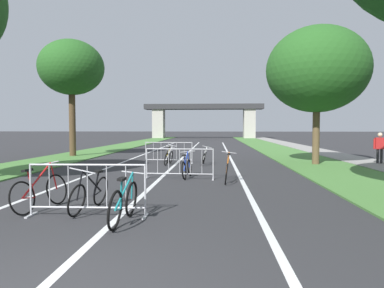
{
  "coord_description": "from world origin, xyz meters",
  "views": [
    {
      "loc": [
        1.89,
        -2.97,
        1.76
      ],
      "look_at": [
        0.68,
        15.19,
        0.9
      ],
      "focal_mm": 32.32,
      "sensor_mm": 36.0,
      "label": 1
    }
  ],
  "objects_px": {
    "tree_left_cypress_far": "(71,68)",
    "bicycle_yellow_6": "(168,156)",
    "bicycle_orange_1": "(227,170)",
    "bicycle_red_4": "(40,191)",
    "bicycle_teal_2": "(124,203)",
    "pedestrian_strolling": "(380,145)",
    "tree_right_maple_mid": "(317,70)",
    "bicycle_black_5": "(90,193)",
    "crowd_barrier_nearest": "(88,190)",
    "crowd_barrier_second": "(180,164)",
    "bicycle_silver_0": "(169,157)",
    "crowd_barrier_third": "(169,153)",
    "bicycle_white_7": "(204,158)",
    "bicycle_blue_3": "(187,168)"
  },
  "relations": [
    {
      "from": "tree_left_cypress_far",
      "to": "bicycle_yellow_6",
      "type": "bearing_deg",
      "value": -26.59
    },
    {
      "from": "bicycle_yellow_6",
      "to": "bicycle_orange_1",
      "type": "bearing_deg",
      "value": 103.1
    },
    {
      "from": "bicycle_red_4",
      "to": "bicycle_orange_1",
      "type": "bearing_deg",
      "value": 56.56
    },
    {
      "from": "bicycle_teal_2",
      "to": "bicycle_yellow_6",
      "type": "relative_size",
      "value": 1.03
    },
    {
      "from": "bicycle_red_4",
      "to": "pedestrian_strolling",
      "type": "bearing_deg",
      "value": 52.05
    },
    {
      "from": "bicycle_orange_1",
      "to": "bicycle_teal_2",
      "type": "xyz_separation_m",
      "value": [
        -2.06,
        -4.96,
        -0.01
      ]
    },
    {
      "from": "tree_right_maple_mid",
      "to": "bicycle_black_5",
      "type": "xyz_separation_m",
      "value": [
        -7.37,
        -9.48,
        -4.08
      ]
    },
    {
      "from": "tree_right_maple_mid",
      "to": "bicycle_teal_2",
      "type": "bearing_deg",
      "value": -121.82
    },
    {
      "from": "crowd_barrier_nearest",
      "to": "crowd_barrier_second",
      "type": "distance_m",
      "value": 5.25
    },
    {
      "from": "bicycle_black_5",
      "to": "pedestrian_strolling",
      "type": "xyz_separation_m",
      "value": [
        10.36,
        9.64,
        0.56
      ]
    },
    {
      "from": "crowd_barrier_nearest",
      "to": "bicycle_black_5",
      "type": "xyz_separation_m",
      "value": [
        -0.12,
        0.45,
        -0.15
      ]
    },
    {
      "from": "tree_left_cypress_far",
      "to": "bicycle_black_5",
      "type": "bearing_deg",
      "value": -65.79
    },
    {
      "from": "bicycle_silver_0",
      "to": "bicycle_orange_1",
      "type": "height_order",
      "value": "bicycle_orange_1"
    },
    {
      "from": "bicycle_orange_1",
      "to": "pedestrian_strolling",
      "type": "relative_size",
      "value": 1.16
    },
    {
      "from": "bicycle_red_4",
      "to": "bicycle_silver_0",
      "type": "bearing_deg",
      "value": 92.47
    },
    {
      "from": "bicycle_black_5",
      "to": "bicycle_yellow_6",
      "type": "bearing_deg",
      "value": -84.07
    },
    {
      "from": "crowd_barrier_third",
      "to": "crowd_barrier_second",
      "type": "bearing_deg",
      "value": -78.24
    },
    {
      "from": "crowd_barrier_second",
      "to": "bicycle_white_7",
      "type": "bearing_deg",
      "value": 81.23
    },
    {
      "from": "bicycle_blue_3",
      "to": "bicycle_teal_2",
      "type": "bearing_deg",
      "value": -90.02
    },
    {
      "from": "bicycle_blue_3",
      "to": "pedestrian_strolling",
      "type": "xyz_separation_m",
      "value": [
        8.72,
        4.66,
        0.58
      ]
    },
    {
      "from": "bicycle_silver_0",
      "to": "bicycle_orange_1",
      "type": "distance_m",
      "value": 5.7
    },
    {
      "from": "tree_left_cypress_far",
      "to": "bicycle_black_5",
      "type": "height_order",
      "value": "tree_left_cypress_far"
    },
    {
      "from": "bicycle_orange_1",
      "to": "pedestrian_strolling",
      "type": "height_order",
      "value": "pedestrian_strolling"
    },
    {
      "from": "tree_left_cypress_far",
      "to": "pedestrian_strolling",
      "type": "distance_m",
      "value": 17.36
    },
    {
      "from": "crowd_barrier_nearest",
      "to": "bicycle_white_7",
      "type": "height_order",
      "value": "crowd_barrier_nearest"
    },
    {
      "from": "bicycle_yellow_6",
      "to": "bicycle_white_7",
      "type": "relative_size",
      "value": 1.04
    },
    {
      "from": "tree_left_cypress_far",
      "to": "pedestrian_strolling",
      "type": "relative_size",
      "value": 4.6
    },
    {
      "from": "pedestrian_strolling",
      "to": "bicycle_red_4",
      "type": "bearing_deg",
      "value": 48.65
    },
    {
      "from": "pedestrian_strolling",
      "to": "bicycle_black_5",
      "type": "bearing_deg",
      "value": 51.7
    },
    {
      "from": "bicycle_red_4",
      "to": "bicycle_yellow_6",
      "type": "xyz_separation_m",
      "value": [
        1.36,
        10.19,
        -0.05
      ]
    },
    {
      "from": "bicycle_orange_1",
      "to": "bicycle_silver_0",
      "type": "bearing_deg",
      "value": 119.2
    },
    {
      "from": "tree_left_cypress_far",
      "to": "bicycle_red_4",
      "type": "height_order",
      "value": "tree_left_cypress_far"
    },
    {
      "from": "crowd_barrier_third",
      "to": "bicycle_orange_1",
      "type": "xyz_separation_m",
      "value": [
        2.65,
        -5.62,
        -0.14
      ]
    },
    {
      "from": "bicycle_teal_2",
      "to": "bicycle_red_4",
      "type": "height_order",
      "value": "bicycle_red_4"
    },
    {
      "from": "tree_right_maple_mid",
      "to": "crowd_barrier_nearest",
      "type": "distance_m",
      "value": 12.91
    },
    {
      "from": "tree_right_maple_mid",
      "to": "bicycle_orange_1",
      "type": "relative_size",
      "value": 3.65
    },
    {
      "from": "bicycle_orange_1",
      "to": "tree_left_cypress_far",
      "type": "bearing_deg",
      "value": 136.62
    },
    {
      "from": "bicycle_blue_3",
      "to": "crowd_barrier_second",
      "type": "bearing_deg",
      "value": -114.71
    },
    {
      "from": "pedestrian_strolling",
      "to": "bicycle_silver_0",
      "type": "bearing_deg",
      "value": 11.39
    },
    {
      "from": "bicycle_silver_0",
      "to": "bicycle_teal_2",
      "type": "distance_m",
      "value": 10.06
    },
    {
      "from": "crowd_barrier_nearest",
      "to": "crowd_barrier_third",
      "type": "xyz_separation_m",
      "value": [
        0.25,
        10.17,
        0.0
      ]
    },
    {
      "from": "bicycle_blue_3",
      "to": "bicycle_black_5",
      "type": "relative_size",
      "value": 0.94
    },
    {
      "from": "crowd_barrier_second",
      "to": "bicycle_blue_3",
      "type": "relative_size",
      "value": 1.48
    },
    {
      "from": "pedestrian_strolling",
      "to": "bicycle_white_7",
      "type": "bearing_deg",
      "value": 12.29
    },
    {
      "from": "crowd_barrier_nearest",
      "to": "bicycle_black_5",
      "type": "height_order",
      "value": "crowd_barrier_nearest"
    },
    {
      "from": "crowd_barrier_third",
      "to": "pedestrian_strolling",
      "type": "xyz_separation_m",
      "value": [
        9.99,
        -0.07,
        0.41
      ]
    },
    {
      "from": "tree_right_maple_mid",
      "to": "crowd_barrier_second",
      "type": "height_order",
      "value": "tree_right_maple_mid"
    },
    {
      "from": "bicycle_silver_0",
      "to": "bicycle_red_4",
      "type": "relative_size",
      "value": 0.92
    },
    {
      "from": "bicycle_red_4",
      "to": "bicycle_teal_2",
      "type": "bearing_deg",
      "value": -11.58
    },
    {
      "from": "crowd_barrier_second",
      "to": "bicycle_black_5",
      "type": "height_order",
      "value": "crowd_barrier_second"
    }
  ]
}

